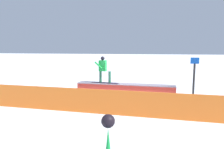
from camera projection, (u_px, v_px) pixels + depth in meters
ground_plane at (125, 96)px, 11.61m from camera, size 120.00×120.00×0.00m
grind_box at (125, 91)px, 11.57m from camera, size 5.45×0.98×0.70m
snowboarder at (103, 69)px, 11.70m from camera, size 1.57×0.57×1.50m
safety_fence at (117, 103)px, 8.35m from camera, size 11.31×0.83×1.02m
trail_marker at (194, 79)px, 10.21m from camera, size 0.40×0.10×2.21m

